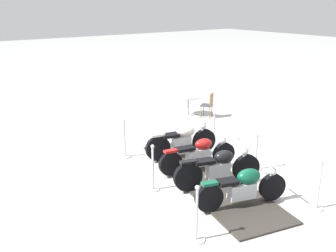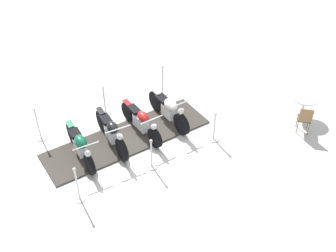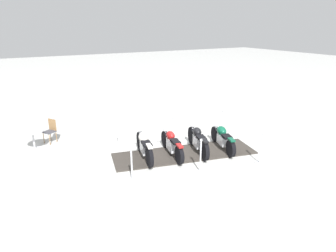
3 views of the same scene
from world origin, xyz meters
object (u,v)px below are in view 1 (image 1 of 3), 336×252
Objects in this scene: motorcycle_maroon at (199,154)px; motorcycle_cream at (183,140)px; stanchion_left_front at (196,223)px; stanchion_right_front at (318,192)px; motorcycle_forest at (244,187)px; stanchion_left_mid at (153,174)px; cafe_table at (188,101)px; motorcycle_black at (219,168)px; cafe_chair_near_table at (209,104)px; stanchion_right_mid at (256,158)px; stanchion_left_rear at (125,145)px; stanchion_right_rear at (214,134)px.

motorcycle_maroon is 1.01m from motorcycle_cream.
stanchion_right_front is at bearing 167.39° from stanchion_left_front.
stanchion_left_mid is at bearing 138.98° from motorcycle_forest.
cafe_table is at bearing 65.30° from motorcycle_maroon.
motorcycle_black is (-0.21, -0.99, 0.03)m from motorcycle_forest.
cafe_chair_near_table is at bearing 71.42° from motorcycle_forest.
motorcycle_forest is 2.21× the size of cafe_chair_near_table.
cafe_table is (-1.80, -5.08, 0.23)m from stanchion_right_mid.
cafe_table is 0.83m from cafe_chair_near_table.
motorcycle_black is 2.28× the size of cafe_chair_near_table.
stanchion_left_mid reaches higher than cafe_chair_near_table.
motorcycle_cream reaches higher than cafe_chair_near_table.
stanchion_left_mid is 1.12× the size of stanchion_right_mid.
stanchion_left_front is at bearing 77.39° from stanchion_left_rear.
cafe_chair_near_table is (-4.60, -1.58, 0.19)m from stanchion_left_rear.
stanchion_left_front reaches higher than stanchion_left_rear.
motorcycle_maroon is 3.11m from stanchion_left_front.
motorcycle_black is 1.01m from motorcycle_maroon.
stanchion_right_front is (-0.80, 2.97, -0.09)m from motorcycle_maroon.
stanchion_right_front reaches higher than cafe_chair_near_table.
stanchion_right_mid is at bearing 23.72° from motorcycle_black.
stanchion_left_rear reaches higher than stanchion_right_mid.
motorcycle_cream reaches higher than stanchion_right_rear.
stanchion_left_front is (2.05, 2.33, -0.12)m from motorcycle_maroon.
stanchion_left_rear is at bearing 77.19° from cafe_chair_near_table.
motorcycle_cream is at bearing 49.00° from cafe_table.
motorcycle_cream is at bearing 96.43° from cafe_chair_near_table.
motorcycle_black is 2.65× the size of cafe_table.
motorcycle_black is at bearing 57.84° from cafe_table.
stanchion_left_front reaches higher than motorcycle_cream.
stanchion_left_front is at bearing -12.61° from stanchion_right_front.
stanchion_right_mid is (-2.37, 2.80, -0.03)m from stanchion_left_rear.
motorcycle_black is at bearing -62.68° from stanchion_right_front.
stanchion_left_rear is 1.13× the size of stanchion_right_rear.
motorcycle_black is 1.89× the size of stanchion_right_front.
stanchion_left_front is (2.27, 3.32, -0.17)m from motorcycle_cream.
stanchion_right_rear reaches higher than motorcycle_forest.
stanchion_left_front reaches higher than motorcycle_maroon.
motorcycle_cream is at bearing -81.64° from stanchion_right_front.
stanchion_right_rear reaches higher than cafe_chair_near_table.
motorcycle_cream is 1.66m from stanchion_left_rear.
stanchion_right_rear is 0.88× the size of stanchion_right_front.
stanchion_right_front is (-1.03, 1.99, -0.12)m from motorcycle_black.
motorcycle_forest is at bearing -90.52° from motorcycle_cream.
cafe_table is at bearing 77.51° from motorcycle_forest.
stanchion_right_rear reaches higher than motorcycle_maroon.
stanchion_left_front is (2.85, -0.64, -0.03)m from stanchion_right_front.
stanchion_right_rear is 2.22m from stanchion_right_mid.
motorcycle_cream is 1.61m from stanchion_right_rear.
motorcycle_maroon is 2.28m from stanchion_left_rear.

